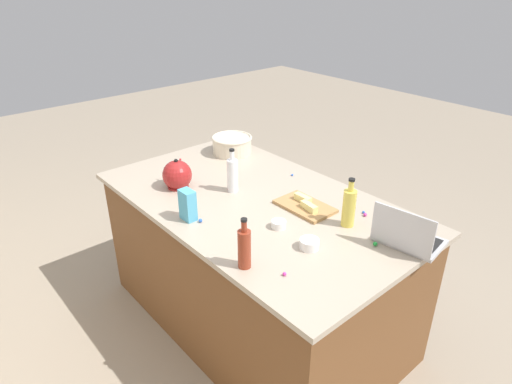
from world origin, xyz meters
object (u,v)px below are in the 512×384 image
Objects in this scene: mixing_bowl_large at (232,144)px; bottle_oil at (349,207)px; candy_bag at (188,205)px; bottle_soy at (244,248)px; butter_stick_left at (303,198)px; ramekin_small at (279,224)px; laptop at (407,237)px; cutting_board at (305,206)px; bottle_vinegar at (232,175)px; kettle at (177,175)px; butter_stick_right at (309,207)px; ramekin_medium at (309,244)px.

bottle_oil is at bearing 171.92° from mixing_bowl_large.
candy_bag is at bearing 44.83° from bottle_oil.
bottle_soy reaches higher than butter_stick_left.
ramekin_small is (-0.10, 0.28, -0.02)m from butter_stick_left.
bottle_oil reaches higher than laptop.
ramekin_small is (-0.06, 0.26, 0.01)m from cutting_board.
laptop is 0.80m from bottle_soy.
cutting_board is (-0.91, 0.20, -0.06)m from mixing_bowl_large.
bottle_soy is (0.38, 0.71, 0.05)m from laptop.
ramekin_small is at bearing 170.50° from bottle_vinegar.
butter_stick_left is 0.65m from candy_bag.
ramekin_small is at bearing -169.56° from kettle.
bottle_oil is 2.44× the size of butter_stick_left.
bottle_soy is at bearing 166.79° from kettle.
laptop is 1.50m from mixing_bowl_large.
candy_bag reaches higher than butter_stick_right.
butter_stick_left is at bearing -147.40° from kettle.
bottle_oil is 2.82× the size of ramekin_medium.
bottle_soy reaches higher than laptop.
bottle_oil is at bearing -163.60° from bottle_vinegar.
kettle is at bearing 39.73° from bottle_vinegar.
mixing_bowl_large is at bearing -25.24° from ramekin_small.
mixing_bowl_large reaches higher than butter_stick_left.
ramekin_medium is at bearing -155.08° from candy_bag.
butter_stick_right is at bearing -162.25° from bottle_vinegar.
bottle_soy is at bearing 145.71° from bottle_vinegar.
butter_stick_left is 1.15× the size of ramekin_medium.
butter_stick_right reaches higher than ramekin_medium.
butter_stick_right is at bearing 13.03° from laptop.
ramekin_medium is (0.29, 0.38, -0.02)m from laptop.
kettle is at bearing 29.71° from cutting_board.
mixing_bowl_large is at bearing -13.00° from butter_stick_right.
mixing_bowl_large is 3.72× the size of ramekin_small.
ramekin_small is (0.14, -0.35, -0.08)m from bottle_soy.
laptop is at bearing -164.70° from bottle_vinegar.
bottle_vinegar is 1.27× the size of kettle.
mixing_bowl_large is at bearing -37.89° from bottle_vinegar.
butter_stick_right is 0.24m from ramekin_small.
laptop is 1.37m from kettle.
kettle reaches higher than ramekin_small.
mixing_bowl_large is at bearing -35.89° from bottle_soy.
cutting_board is (0.20, -0.61, -0.09)m from bottle_soy.
bottle_soy reaches higher than kettle.
ramekin_medium reaches higher than cutting_board.
kettle is 1.94× the size of butter_stick_right.
mixing_bowl_large is 0.99m from butter_stick_right.
bottle_soy is 3.21× the size of ramekin_small.
butter_stick_left is at bearing -26.58° from butter_stick_right.
bottle_soy is 0.93× the size of bottle_oil.
bottle_oil is 0.84m from candy_bag.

